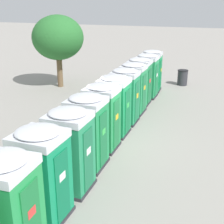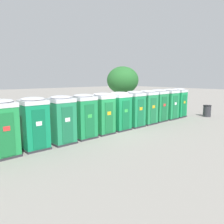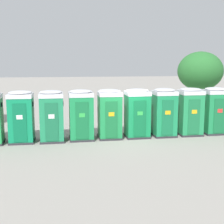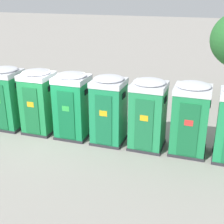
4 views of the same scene
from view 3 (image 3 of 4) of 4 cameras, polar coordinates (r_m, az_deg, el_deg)
The scene contains 10 objects.
ground_plane at distance 16.16m, azimuth 2.22°, elevation -4.81°, with size 120.00×120.00×0.00m, color gray.
portapotty_2 at distance 15.77m, azimuth -16.26°, elevation -0.78°, with size 1.19×1.21×2.54m.
portapotty_3 at distance 15.61m, azimuth -10.97°, elevation -0.67°, with size 1.21×1.22×2.54m.
portapotty_4 at distance 15.73m, azimuth -5.66°, elevation -0.47°, with size 1.25×1.23×2.54m.
portapotty_5 at distance 15.93m, azimuth -0.45°, elevation -0.30°, with size 1.19×1.22×2.54m.
portapotty_6 at distance 16.23m, azimuth 4.62°, elevation -0.14°, with size 1.25×1.22×2.54m.
portapotty_7 at distance 16.64m, azimuth 9.49°, elevation -0.00°, with size 1.19×1.22×2.54m.
portapotty_8 at distance 17.19m, azimuth 14.05°, elevation 0.14°, with size 1.21×1.21×2.54m.
portapotty_9 at distance 17.88m, azimuth 18.25°, elevation 0.30°, with size 1.25×1.22×2.54m.
street_tree_0 at distance 23.75m, azimuth 15.82°, elevation 7.17°, with size 3.26×3.26×4.60m.
Camera 3 is at (-2.93, -15.38, 3.99)m, focal length 50.00 mm.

